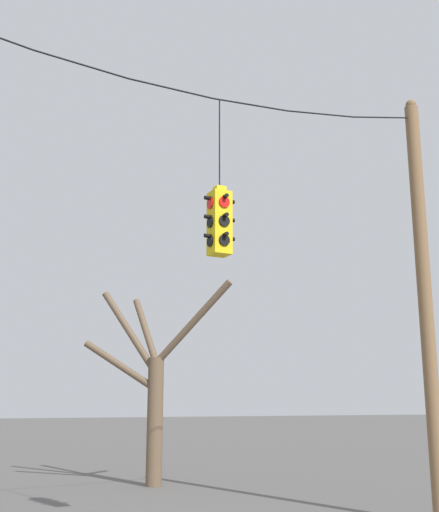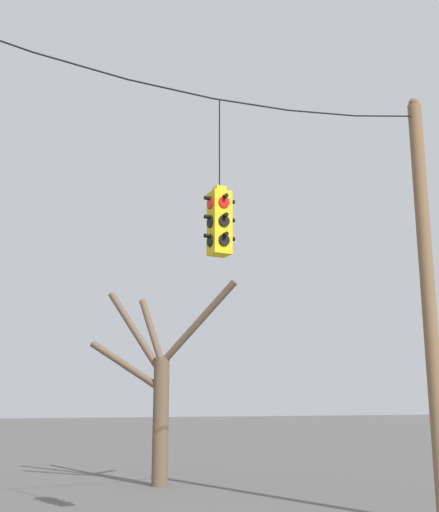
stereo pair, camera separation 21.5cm
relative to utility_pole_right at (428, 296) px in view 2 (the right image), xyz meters
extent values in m
cylinder|color=brown|center=(0.00, 0.00, -0.07)|extent=(0.28, 0.28, 8.53)
sphere|color=brown|center=(0.00, 0.00, 4.25)|extent=(0.23, 0.23, 0.23)
cylinder|color=black|center=(-7.24, 0.00, 3.35)|extent=(1.61, 0.03, 0.14)
cylinder|color=black|center=(-5.63, 0.00, 3.29)|extent=(1.61, 0.03, 0.03)
cylinder|color=black|center=(-4.02, 0.00, 3.35)|extent=(1.61, 0.03, 0.14)
cylinder|color=black|center=(-2.41, 0.00, 3.51)|extent=(1.61, 0.03, 0.25)
cylinder|color=black|center=(-0.80, 0.00, 3.78)|extent=(1.61, 0.03, 0.35)
cube|color=yellow|center=(-4.69, 0.00, 0.95)|extent=(0.34, 0.34, 1.14)
cube|color=yellow|center=(-4.69, 0.00, 1.57)|extent=(0.19, 0.19, 0.10)
cylinder|color=black|center=(-4.69, 0.00, 2.46)|extent=(0.02, 0.02, 1.68)
cylinder|color=red|center=(-4.69, -0.18, 1.29)|extent=(0.20, 0.03, 0.20)
cylinder|color=black|center=(-4.69, -0.23, 1.38)|extent=(0.07, 0.12, 0.07)
cylinder|color=black|center=(-4.69, -0.18, 0.95)|extent=(0.20, 0.03, 0.20)
cylinder|color=black|center=(-4.69, -0.23, 1.04)|extent=(0.07, 0.12, 0.07)
cylinder|color=black|center=(-4.69, -0.18, 0.61)|extent=(0.20, 0.03, 0.20)
cylinder|color=black|center=(-4.69, -0.23, 0.70)|extent=(0.07, 0.12, 0.07)
cylinder|color=red|center=(-4.69, 0.18, 1.29)|extent=(0.20, 0.03, 0.20)
cylinder|color=black|center=(-4.69, 0.23, 1.38)|extent=(0.07, 0.12, 0.07)
cylinder|color=black|center=(-4.69, 0.18, 0.95)|extent=(0.20, 0.03, 0.20)
cylinder|color=black|center=(-4.69, 0.23, 1.04)|extent=(0.07, 0.12, 0.07)
cylinder|color=black|center=(-4.69, 0.18, 0.61)|extent=(0.20, 0.03, 0.20)
cylinder|color=black|center=(-4.69, 0.23, 0.70)|extent=(0.07, 0.12, 0.07)
cylinder|color=red|center=(-4.88, 0.00, 1.29)|extent=(0.03, 0.20, 0.20)
cylinder|color=black|center=(-4.92, 0.00, 1.38)|extent=(0.12, 0.07, 0.07)
cylinder|color=black|center=(-4.88, 0.00, 0.95)|extent=(0.03, 0.20, 0.20)
cylinder|color=black|center=(-4.92, 0.00, 1.04)|extent=(0.12, 0.07, 0.07)
cylinder|color=black|center=(-4.88, 0.00, 0.61)|extent=(0.03, 0.20, 0.20)
cylinder|color=black|center=(-4.92, 0.00, 0.70)|extent=(0.12, 0.07, 0.07)
cylinder|color=red|center=(-4.51, 0.00, 1.29)|extent=(0.03, 0.20, 0.20)
cylinder|color=black|center=(-4.46, 0.00, 1.38)|extent=(0.12, 0.07, 0.07)
cylinder|color=black|center=(-4.51, 0.00, 0.95)|extent=(0.03, 0.20, 0.20)
cylinder|color=black|center=(-4.46, 0.00, 1.04)|extent=(0.12, 0.07, 0.07)
cylinder|color=black|center=(-4.51, 0.00, 0.61)|extent=(0.03, 0.20, 0.20)
cylinder|color=black|center=(-4.46, 0.00, 0.70)|extent=(0.12, 0.07, 0.07)
cylinder|color=brown|center=(-2.74, 7.86, -2.58)|extent=(0.45, 0.45, 3.52)
cylinder|color=brown|center=(-3.33, 8.56, -0.05)|extent=(1.43, 1.65, 2.57)
cylinder|color=brown|center=(-3.61, 8.50, -1.04)|extent=(1.93, 1.50, 1.51)
cylinder|color=brown|center=(-2.81, 8.59, 0.03)|extent=(0.35, 1.64, 2.13)
cylinder|color=brown|center=(-2.03, 6.93, 0.12)|extent=(1.67, 2.09, 2.34)
camera|label=1|loc=(-9.56, -9.59, -2.13)|focal=45.00mm
camera|label=2|loc=(-9.37, -9.69, -2.13)|focal=45.00mm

